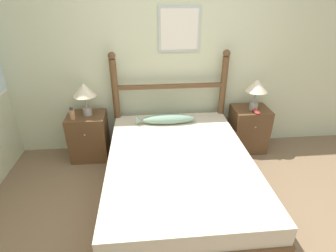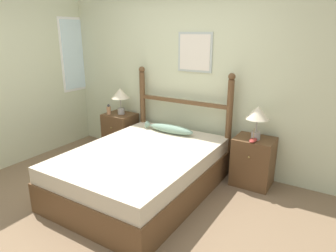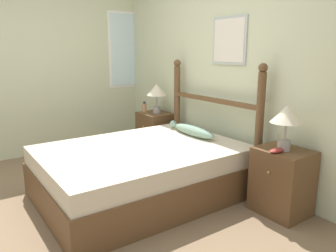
# 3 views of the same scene
# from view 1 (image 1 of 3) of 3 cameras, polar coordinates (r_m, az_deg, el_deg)

# --- Properties ---
(ground_plane) EXTENTS (16.00, 16.00, 0.00)m
(ground_plane) POSITION_cam_1_polar(r_m,az_deg,el_deg) (2.71, 3.65, -22.91)
(ground_plane) COLOR #7A6047
(wall_back) EXTENTS (6.40, 0.08, 2.55)m
(wall_back) POSITION_cam_1_polar(r_m,az_deg,el_deg) (3.53, -0.02, 14.45)
(wall_back) COLOR beige
(wall_back) RESTS_ON ground_plane
(bed) EXTENTS (1.52, 2.08, 0.54)m
(bed) POSITION_cam_1_polar(r_m,az_deg,el_deg) (2.93, 2.38, -10.80)
(bed) COLOR brown
(bed) RESTS_ON ground_plane
(headboard) EXTENTS (1.53, 0.10, 1.41)m
(headboard) POSITION_cam_1_polar(r_m,az_deg,el_deg) (3.54, 0.43, 5.69)
(headboard) COLOR brown
(headboard) RESTS_ON ground_plane
(nightstand_left) EXTENTS (0.49, 0.43, 0.63)m
(nightstand_left) POSITION_cam_1_polar(r_m,az_deg,el_deg) (3.70, -16.81, -2.15)
(nightstand_left) COLOR brown
(nightstand_left) RESTS_ON ground_plane
(nightstand_right) EXTENTS (0.49, 0.43, 0.63)m
(nightstand_right) POSITION_cam_1_polar(r_m,az_deg,el_deg) (3.90, 17.06, -0.62)
(nightstand_right) COLOR brown
(nightstand_right) RESTS_ON ground_plane
(table_lamp_left) EXTENTS (0.29, 0.29, 0.42)m
(table_lamp_left) POSITION_cam_1_polar(r_m,az_deg,el_deg) (3.45, -17.77, 7.16)
(table_lamp_left) COLOR gray
(table_lamp_left) RESTS_ON nightstand_left
(table_lamp_right) EXTENTS (0.29, 0.29, 0.42)m
(table_lamp_right) POSITION_cam_1_polar(r_m,az_deg,el_deg) (3.63, 18.75, 8.03)
(table_lamp_right) COLOR gray
(table_lamp_right) RESTS_ON nightstand_right
(bottle) EXTENTS (0.07, 0.07, 0.17)m
(bottle) POSITION_cam_1_polar(r_m,az_deg,el_deg) (3.48, -20.16, 2.53)
(bottle) COLOR tan
(bottle) RESTS_ON nightstand_left
(model_boat) EXTENTS (0.08, 0.19, 0.17)m
(model_boat) POSITION_cam_1_polar(r_m,az_deg,el_deg) (3.65, 18.67, 3.09)
(model_boat) COLOR maroon
(model_boat) RESTS_ON nightstand_right
(fish_pillow) EXTENTS (0.77, 0.16, 0.12)m
(fish_pillow) POSITION_cam_1_polar(r_m,az_deg,el_deg) (3.37, -0.22, 1.52)
(fish_pillow) COLOR gray
(fish_pillow) RESTS_ON bed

